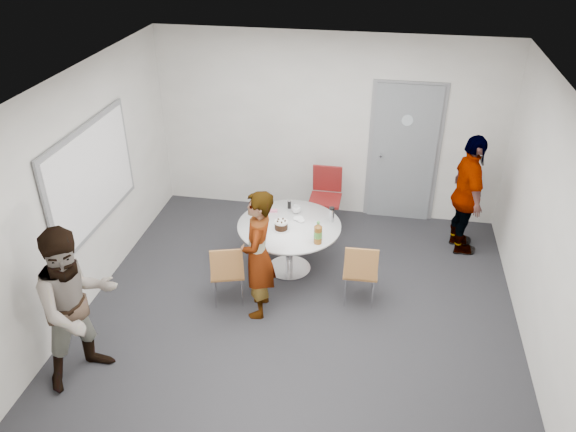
% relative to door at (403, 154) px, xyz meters
% --- Properties ---
extents(floor, '(5.00, 5.00, 0.00)m').
position_rel_door_xyz_m(floor, '(-1.10, -2.48, -1.03)').
color(floor, '#232327').
rests_on(floor, ground).
extents(ceiling, '(5.00, 5.00, 0.00)m').
position_rel_door_xyz_m(ceiling, '(-1.10, -2.48, 1.67)').
color(ceiling, silver).
rests_on(ceiling, wall_back).
extents(wall_back, '(5.00, 0.00, 5.00)m').
position_rel_door_xyz_m(wall_back, '(-1.10, 0.02, 0.32)').
color(wall_back, beige).
rests_on(wall_back, floor).
extents(wall_left, '(0.00, 5.00, 5.00)m').
position_rel_door_xyz_m(wall_left, '(-3.60, -2.48, 0.32)').
color(wall_left, beige).
rests_on(wall_left, floor).
extents(wall_right, '(0.00, 5.00, 5.00)m').
position_rel_door_xyz_m(wall_right, '(1.40, -2.48, 0.32)').
color(wall_right, beige).
rests_on(wall_right, floor).
extents(wall_front, '(5.00, 0.00, 5.00)m').
position_rel_door_xyz_m(wall_front, '(-1.10, -4.98, 0.32)').
color(wall_front, beige).
rests_on(wall_front, floor).
extents(door, '(1.02, 0.17, 2.12)m').
position_rel_door_xyz_m(door, '(0.00, 0.00, 0.00)').
color(door, gray).
rests_on(door, wall_back).
extents(whiteboard, '(0.04, 1.90, 1.25)m').
position_rel_door_xyz_m(whiteboard, '(-3.56, -2.28, 0.42)').
color(whiteboard, gray).
rests_on(whiteboard, wall_left).
extents(table, '(1.30, 1.30, 0.97)m').
position_rel_door_xyz_m(table, '(-1.35, -1.67, -0.44)').
color(table, white).
rests_on(table, floor).
extents(chair_near_left, '(0.48, 0.51, 0.81)m').
position_rel_door_xyz_m(chair_near_left, '(-1.96, -2.47, -0.53)').
color(chair_near_left, brown).
rests_on(chair_near_left, floor).
extents(chair_near_right, '(0.41, 0.44, 0.83)m').
position_rel_door_xyz_m(chair_near_right, '(-0.43, -2.20, -0.52)').
color(chair_near_right, brown).
rests_on(chair_near_right, floor).
extents(chair_far, '(0.44, 0.48, 0.92)m').
position_rel_door_xyz_m(chair_far, '(-1.05, -0.47, -0.46)').
color(chair_far, maroon).
rests_on(chair_far, floor).
extents(person_main, '(0.41, 0.60, 1.57)m').
position_rel_door_xyz_m(person_main, '(-1.57, -2.54, -0.24)').
color(person_main, '#A5C6EA').
rests_on(person_main, floor).
extents(person_left, '(1.01, 1.06, 1.72)m').
position_rel_door_xyz_m(person_left, '(-3.05, -3.80, -0.17)').
color(person_left, white).
rests_on(person_left, floor).
extents(person_right, '(0.56, 1.03, 1.67)m').
position_rel_door_xyz_m(person_right, '(0.85, -0.77, -0.19)').
color(person_right, black).
rests_on(person_right, floor).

